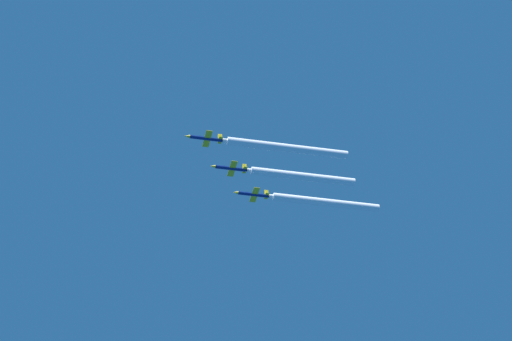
# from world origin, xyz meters

# --- Properties ---
(jet_lead) EXTENTS (7.56, 11.00, 2.64)m
(jet_lead) POSITION_xyz_m (-10.31, 8.87, 195.05)
(jet_lead) COLOR navy
(jet_second_echelon) EXTENTS (7.56, 11.00, 2.64)m
(jet_second_echelon) POSITION_xyz_m (-0.24, -0.02, 193.16)
(jet_second_echelon) COLOR navy
(jet_third_echelon) EXTENTS (7.56, 11.00, 2.64)m
(jet_third_echelon) POSITION_xyz_m (9.91, -8.52, 192.11)
(jet_third_echelon) COLOR navy
(smoke_trail_lead) EXTENTS (2.36, 36.04, 2.36)m
(smoke_trail_lead) POSITION_xyz_m (-10.31, -14.21, 195.02)
(smoke_trail_lead) COLOR white
(smoke_trail_second_echelon) EXTENTS (2.36, 31.91, 2.36)m
(smoke_trail_second_echelon) POSITION_xyz_m (-0.24, -21.03, 193.13)
(smoke_trail_second_echelon) COLOR white
(smoke_trail_third_echelon) EXTENTS (2.36, 33.56, 2.36)m
(smoke_trail_third_echelon) POSITION_xyz_m (9.91, -30.36, 192.08)
(smoke_trail_third_echelon) COLOR white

